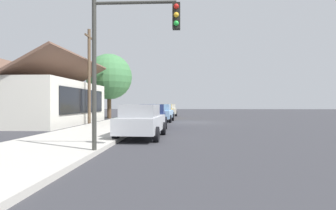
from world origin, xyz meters
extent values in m
plane|color=#38383D|center=(0.00, 0.00, 0.00)|extent=(120.00, 120.00, 0.00)
cube|color=beige|center=(0.00, 5.60, 0.08)|extent=(60.00, 4.20, 0.16)
cube|color=silver|center=(-11.21, 2.74, 0.68)|extent=(4.62, 1.91, 0.70)
cube|color=#A0A2A6|center=(-11.67, 2.75, 1.31)|extent=(2.24, 1.61, 0.56)
cylinder|color=black|center=(-9.77, 3.55, 0.33)|extent=(0.67, 0.25, 0.66)
cylinder|color=black|center=(-9.83, 1.81, 0.33)|extent=(0.67, 0.25, 0.66)
cylinder|color=black|center=(-12.59, 3.66, 0.33)|extent=(0.67, 0.25, 0.66)
cylinder|color=black|center=(-12.66, 1.92, 0.33)|extent=(0.67, 0.25, 0.66)
cube|color=navy|center=(-5.07, 2.89, 0.68)|extent=(4.91, 2.02, 0.70)
cube|color=navy|center=(-5.55, 2.86, 1.31)|extent=(2.40, 1.66, 0.56)
cylinder|color=black|center=(-3.63, 3.84, 0.33)|extent=(0.67, 0.26, 0.66)
cylinder|color=black|center=(-3.53, 2.11, 0.33)|extent=(0.67, 0.26, 0.66)
cylinder|color=black|center=(-6.62, 3.67, 0.33)|extent=(0.67, 0.26, 0.66)
cylinder|color=black|center=(-6.51, 1.93, 0.33)|extent=(0.67, 0.26, 0.66)
cube|color=#8CB7E0|center=(1.06, 2.73, 0.68)|extent=(4.77, 1.99, 0.70)
cube|color=#779CBE|center=(0.59, 2.75, 1.31)|extent=(2.32, 1.68, 0.56)
cylinder|color=black|center=(2.56, 3.57, 0.33)|extent=(0.67, 0.25, 0.66)
cylinder|color=black|center=(2.48, 1.77, 0.33)|extent=(0.67, 0.25, 0.66)
cylinder|color=black|center=(-0.35, 3.69, 0.33)|extent=(0.67, 0.25, 0.66)
cylinder|color=black|center=(-0.43, 1.89, 0.33)|extent=(0.67, 0.25, 0.66)
cube|color=gold|center=(7.30, 2.86, 0.68)|extent=(4.44, 1.87, 0.70)
cube|color=gold|center=(6.86, 2.88, 1.31)|extent=(2.16, 1.58, 0.56)
cylinder|color=black|center=(8.69, 3.66, 0.33)|extent=(0.67, 0.25, 0.66)
cylinder|color=black|center=(8.62, 1.96, 0.33)|extent=(0.67, 0.25, 0.66)
cylinder|color=black|center=(5.98, 3.77, 0.33)|extent=(0.67, 0.25, 0.66)
cylinder|color=black|center=(5.91, 2.06, 0.33)|extent=(0.67, 0.25, 0.66)
cube|color=silver|center=(13.10, 2.60, 0.68)|extent=(4.67, 1.94, 0.70)
cube|color=beige|center=(12.64, 2.58, 1.31)|extent=(2.28, 1.61, 0.56)
cylinder|color=black|center=(14.47, 3.53, 0.33)|extent=(0.67, 0.25, 0.66)
cylinder|color=black|center=(14.56, 1.82, 0.33)|extent=(0.67, 0.25, 0.66)
cylinder|color=black|center=(11.63, 3.38, 0.33)|extent=(0.67, 0.25, 0.66)
cylinder|color=black|center=(11.72, 1.68, 0.33)|extent=(0.67, 0.25, 0.66)
cube|color=silver|center=(-2.49, 12.00, 1.67)|extent=(11.50, 6.74, 3.34)
cube|color=black|center=(-2.49, 8.59, 1.84)|extent=(9.20, 0.08, 1.87)
cube|color=brown|center=(-2.49, 10.32, 4.24)|extent=(12.10, 3.66, 2.05)
cube|color=brown|center=(-2.49, 13.68, 4.24)|extent=(12.10, 3.66, 2.05)
cylinder|color=brown|center=(6.24, 8.92, 1.61)|extent=(0.44, 0.44, 3.21)
sphere|color=#47844C|center=(6.24, 8.92, 4.59)|extent=(5.00, 5.00, 5.00)
cylinder|color=#383833|center=(-15.76, 3.60, 2.60)|extent=(0.14, 0.14, 5.20)
cylinder|color=#383833|center=(-15.76, 2.30, 4.80)|extent=(0.10, 2.60, 0.10)
cube|color=black|center=(-15.76, 1.00, 4.35)|extent=(0.28, 0.24, 0.80)
sphere|color=red|center=(-15.91, 1.00, 4.61)|extent=(0.16, 0.16, 0.16)
sphere|color=yellow|center=(-15.91, 1.00, 4.35)|extent=(0.16, 0.16, 0.16)
sphere|color=green|center=(-15.91, 1.00, 4.09)|extent=(0.16, 0.16, 0.16)
cylinder|color=brown|center=(-2.56, 8.20, 3.75)|extent=(0.24, 0.24, 7.50)
cube|color=brown|center=(-2.56, 8.20, 6.90)|extent=(1.80, 0.12, 0.12)
cylinder|color=red|center=(-4.45, 4.20, 0.44)|extent=(0.22, 0.22, 0.55)
sphere|color=red|center=(-4.45, 4.20, 0.78)|extent=(0.18, 0.18, 0.18)
camera|label=1|loc=(-24.59, 0.79, 1.63)|focal=30.36mm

